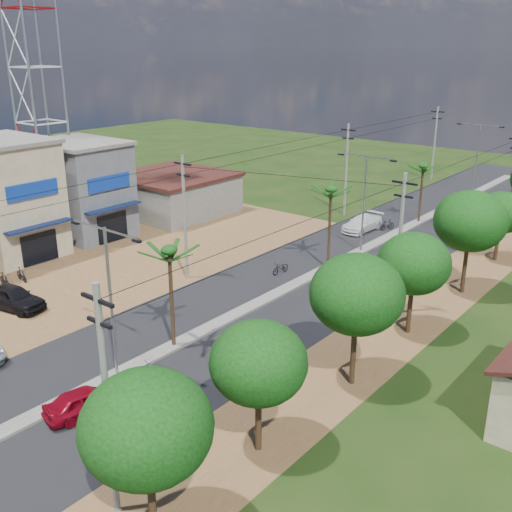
{
  "coord_description": "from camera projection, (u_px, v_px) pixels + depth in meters",
  "views": [
    {
      "loc": [
        22.47,
        -16.44,
        16.11
      ],
      "look_at": [
        -0.79,
        12.31,
        3.0
      ],
      "focal_mm": 42.0,
      "sensor_mm": 36.0,
      "label": 1
    }
  ],
  "objects": [
    {
      "name": "telecom_tower",
      "position": [
        28.0,
        7.0,
        50.62
      ],
      "size": [
        3.8,
        3.8,
        43.0
      ],
      "color": "gray",
      "rests_on": "ground"
    },
    {
      "name": "tree_east_c",
      "position": [
        357.0,
        294.0,
        28.5
      ],
      "size": [
        4.6,
        4.6,
        6.83
      ],
      "color": "black",
      "rests_on": "ground"
    },
    {
      "name": "moto_rider_east",
      "position": [
        141.0,
        372.0,
        30.3
      ],
      "size": [
        0.78,
        1.66,
        0.84
      ],
      "primitive_type": "imported",
      "rotation": [
        0.0,
        0.0,
        3.0
      ],
      "color": "black",
      "rests_on": "ground"
    },
    {
      "name": "streetlight_near",
      "position": [
        110.0,
        290.0,
        29.14
      ],
      "size": [
        5.1,
        0.18,
        8.0
      ],
      "color": "gray",
      "rests_on": "ground"
    },
    {
      "name": "tree_east_e",
      "position": [
        470.0,
        221.0,
        39.47
      ],
      "size": [
        4.8,
        4.8,
        7.14
      ],
      "color": "black",
      "rests_on": "ground"
    },
    {
      "name": "tree_east_a",
      "position": [
        147.0,
        427.0,
        19.22
      ],
      "size": [
        4.4,
        4.4,
        6.37
      ],
      "color": "black",
      "rests_on": "ground"
    },
    {
      "name": "utility_pole_e_a",
      "position": [
        107.0,
        398.0,
        20.31
      ],
      "size": [
        1.6,
        0.24,
        9.0
      ],
      "color": "#605E56",
      "rests_on": "ground"
    },
    {
      "name": "palm_median_mid",
      "position": [
        331.0,
        193.0,
        43.43
      ],
      "size": [
        2.0,
        2.0,
        6.55
      ],
      "color": "black",
      "rests_on": "ground"
    },
    {
      "name": "shophouse_cream",
      "position": [
        6.0,
        197.0,
        47.34
      ],
      "size": [
        9.0,
        6.4,
        9.3
      ],
      "color": "tan",
      "rests_on": "ground"
    },
    {
      "name": "streetlight_mid",
      "position": [
        364.0,
        195.0,
        47.46
      ],
      "size": [
        5.1,
        0.18,
        8.0
      ],
      "color": "gray",
      "rests_on": "ground"
    },
    {
      "name": "utility_pole_e_b",
      "position": [
        400.0,
        242.0,
        36.43
      ],
      "size": [
        1.6,
        0.24,
        9.0
      ],
      "color": "#605E56",
      "rests_on": "ground"
    },
    {
      "name": "utility_pole_w_b",
      "position": [
        185.0,
        215.0,
        42.1
      ],
      "size": [
        1.6,
        0.24,
        9.0
      ],
      "color": "#605E56",
      "rests_on": "ground"
    },
    {
      "name": "car_parked_dark",
      "position": [
        13.0,
        298.0,
        38.31
      ],
      "size": [
        4.84,
        2.66,
        1.56
      ],
      "primitive_type": "imported",
      "rotation": [
        0.0,
        0.0,
        1.76
      ],
      "color": "black",
      "rests_on": "ground"
    },
    {
      "name": "utility_pole_w_d",
      "position": [
        435.0,
        142.0,
        73.61
      ],
      "size": [
        1.6,
        0.24,
        9.0
      ],
      "color": "#605E56",
      "rests_on": "ground"
    },
    {
      "name": "moto_rider_west_b",
      "position": [
        387.0,
        225.0,
        54.68
      ],
      "size": [
        1.07,
        1.71,
        1.0
      ],
      "primitive_type": "imported",
      "rotation": [
        0.0,
        0.0,
        -0.39
      ],
      "color": "black",
      "rests_on": "ground"
    },
    {
      "name": "car_silver_mid",
      "position": [
        349.0,
        275.0,
        42.37
      ],
      "size": [
        2.24,
        4.24,
        1.33
      ],
      "primitive_type": "imported",
      "rotation": [
        0.0,
        0.0,
        3.36
      ],
      "color": "#ABAFB3",
      "rests_on": "ground"
    },
    {
      "name": "palm_median_far",
      "position": [
        423.0,
        168.0,
        55.37
      ],
      "size": [
        2.0,
        2.0,
        5.85
      ],
      "color": "black",
      "rests_on": "ground"
    },
    {
      "name": "streetlight_far",
      "position": [
        477.0,
        153.0,
        65.78
      ],
      "size": [
        5.1,
        0.18,
        8.0
      ],
      "color": "gray",
      "rests_on": "ground"
    },
    {
      "name": "car_red_near",
      "position": [
        85.0,
        401.0,
        27.46
      ],
      "size": [
        2.26,
        4.02,
        1.29
      ],
      "primitive_type": "imported",
      "rotation": [
        0.0,
        0.0,
        2.94
      ],
      "color": "maroon",
      "rests_on": "ground"
    },
    {
      "name": "median",
      "position": [
        313.0,
        275.0,
        43.9
      ],
      "size": [
        1.0,
        90.0,
        0.18
      ],
      "primitive_type": "cube",
      "color": "#605E56",
      "rests_on": "ground"
    },
    {
      "name": "tree_east_f",
      "position": [
        501.0,
        213.0,
        45.98
      ],
      "size": [
        3.8,
        3.8,
        5.52
      ],
      "color": "black",
      "rests_on": "ground"
    },
    {
      "name": "tree_east_d",
      "position": [
        414.0,
        264.0,
        33.98
      ],
      "size": [
        4.2,
        4.2,
        6.13
      ],
      "color": "black",
      "rests_on": "ground"
    },
    {
      "name": "dirt_shoulder_east",
      "position": [
        401.0,
        322.0,
        36.69
      ],
      "size": [
        5.0,
        90.0,
        0.03
      ],
      "primitive_type": "cube",
      "color": "brown",
      "rests_on": "ground"
    },
    {
      "name": "car_white_far",
      "position": [
        362.0,
        224.0,
        54.47
      ],
      "size": [
        2.22,
        4.9,
        1.39
      ],
      "primitive_type": "imported",
      "rotation": [
        0.0,
        0.0,
        -0.06
      ],
      "color": "silver",
      "rests_on": "ground"
    },
    {
      "name": "shophouse_grey",
      "position": [
        81.0,
        188.0,
        52.64
      ],
      "size": [
        9.0,
        6.4,
        8.3
      ],
      "color": "#4E5056",
      "rests_on": "ground"
    },
    {
      "name": "low_shed",
      "position": [
        173.0,
        193.0,
        60.12
      ],
      "size": [
        10.4,
        10.4,
        3.95
      ],
      "color": "#605E56",
      "rests_on": "ground"
    },
    {
      "name": "tree_east_b",
      "position": [
        258.0,
        363.0,
        23.86
      ],
      "size": [
        4.0,
        4.0,
        5.83
      ],
      "color": "black",
      "rests_on": "ground"
    },
    {
      "name": "ground",
      "position": [
        117.0,
        376.0,
        30.74
      ],
      "size": [
        160.0,
        160.0,
        0.0
      ],
      "primitive_type": "plane",
      "color": "black",
      "rests_on": "ground"
    },
    {
      "name": "moto_rider_west_a",
      "position": [
        281.0,
        268.0,
        44.31
      ],
      "size": [
        0.69,
        1.74,
        0.9
      ],
      "primitive_type": "imported",
      "rotation": [
        0.0,
        0.0,
        -0.05
      ],
      "color": "black",
      "rests_on": "ground"
    },
    {
      "name": "palm_median_near",
      "position": [
        169.0,
        255.0,
        31.82
      ],
      "size": [
        2.0,
        2.0,
        6.15
      ],
      "color": "black",
      "rests_on": "ground"
    },
    {
      "name": "road",
      "position": [
        289.0,
        289.0,
        41.73
      ],
      "size": [
        12.0,
        110.0,
        0.04
      ],
      "primitive_type": "cube",
      "color": "black",
      "rests_on": "ground"
    },
    {
      "name": "utility_pole_w_c",
      "position": [
        346.0,
        168.0,
        58.22
      ],
      "size": [
        1.6,
        0.24,
        9.0
      ],
      "color": "#605E56",
      "rests_on": "ground"
    },
    {
      "name": "dirt_lot_west",
      "position": [
        75.0,
        268.0,
        45.49
      ],
      "size": [
        18.0,
        46.0,
        0.04
      ],
      "primitive_type": "cube",
      "color": "brown",
      "rests_on": "ground"
    }
  ]
}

